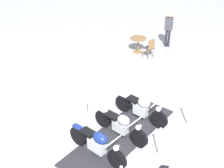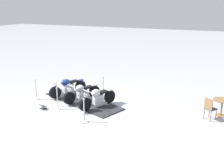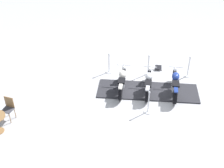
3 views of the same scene
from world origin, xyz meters
name	(u,v)px [view 1 (image 1 of 3)]	position (x,y,z in m)	size (l,w,h in m)	color
ground_plane	(120,136)	(0.00, 0.00, 0.00)	(80.00, 80.00, 0.00)	#B2B2B7
display_platform	(120,136)	(0.00, 0.00, 0.02)	(4.56, 1.45, 0.05)	#28282D
motorcycle_navy	(98,144)	(0.39, 1.11, 0.52)	(2.10, 1.10, 0.94)	black
motorcycle_chrome	(121,125)	(-0.02, 0.01, 0.49)	(2.02, 1.07, 0.92)	black
motorcycle_cream	(141,108)	(-0.45, -1.09, 0.51)	(2.04, 1.02, 0.94)	black
stanchion_right_mid	(159,146)	(-1.37, 0.52, 0.39)	(0.29, 0.29, 1.09)	silver
stanchion_left_mid	(87,112)	(1.37, -0.52, 0.32)	(0.34, 0.34, 1.05)	silver
stanchion_right_rear	(188,118)	(-2.06, -1.28, 0.31)	(0.36, 0.36, 1.06)	silver
cafe_table	(138,41)	(0.94, -6.50, 0.57)	(0.80, 0.80, 0.75)	olive
cafe_chair_near_table	(150,47)	(0.26, -6.03, 0.57)	(0.56, 0.56, 0.98)	olive
bystander_person	(169,27)	(-0.36, -7.60, 1.07)	(0.43, 0.28, 1.78)	#23232D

